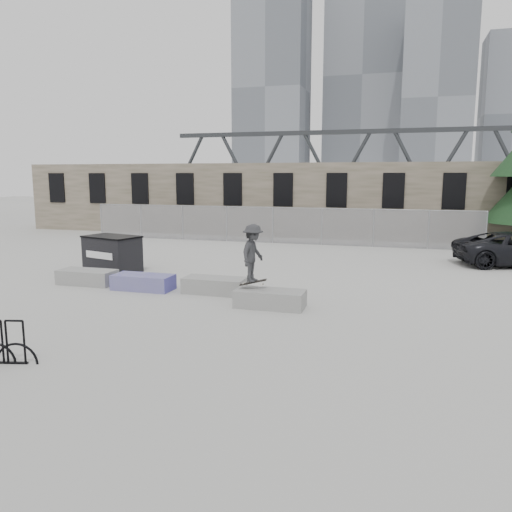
{
  "coord_description": "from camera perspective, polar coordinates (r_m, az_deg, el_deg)",
  "views": [
    {
      "loc": [
        6.88,
        -14.44,
        3.77
      ],
      "look_at": [
        2.62,
        0.16,
        1.3
      ],
      "focal_mm": 35.0,
      "sensor_mm": 36.0,
      "label": 1
    }
  ],
  "objects": [
    {
      "name": "skyline_towers",
      "position": [
        109.87,
        12.57,
        17.94
      ],
      "size": [
        58.0,
        28.0,
        48.0
      ],
      "color": "slate",
      "rests_on": "ground"
    },
    {
      "name": "skateboarder",
      "position": [
        14.37,
        -0.35,
        0.34
      ],
      "size": [
        0.81,
        1.16,
        1.81
      ],
      "rotation": [
        0.0,
        0.0,
        1.42
      ],
      "color": "#2D2D30",
      "rests_on": "ground"
    },
    {
      "name": "truss_bridge",
      "position": [
        69.52,
        19.08,
        9.03
      ],
      "size": [
        70.0,
        3.0,
        9.8
      ],
      "color": "#2D3033",
      "rests_on": "ground"
    },
    {
      "name": "planter_far_left",
      "position": [
        18.41,
        -18.73,
        -2.22
      ],
      "size": [
        2.0,
        0.9,
        0.5
      ],
      "color": "gray",
      "rests_on": "ground"
    },
    {
      "name": "planter_center_left",
      "position": [
        17.03,
        -12.76,
        -2.86
      ],
      "size": [
        2.0,
        0.9,
        0.5
      ],
      "color": "#39349D",
      "rests_on": "ground"
    },
    {
      "name": "planter_center_right",
      "position": [
        16.19,
        -4.76,
        -3.28
      ],
      "size": [
        2.0,
        0.9,
        0.5
      ],
      "color": "gray",
      "rests_on": "ground"
    },
    {
      "name": "ground",
      "position": [
        16.44,
        -9.0,
        -4.15
      ],
      "size": [
        120.0,
        120.0,
        0.0
      ],
      "primitive_type": "plane",
      "color": "#B7B7B2",
      "rests_on": "ground"
    },
    {
      "name": "dumpster",
      "position": [
        20.45,
        -16.1,
        0.28
      ],
      "size": [
        2.44,
        1.87,
        1.42
      ],
      "rotation": [
        0.0,
        0.0,
        -0.29
      ],
      "color": "black",
      "rests_on": "ground"
    },
    {
      "name": "chainlink_fence",
      "position": [
        27.94,
        1.92,
        3.61
      ],
      "size": [
        22.06,
        0.06,
        2.02
      ],
      "color": "gray",
      "rests_on": "ground"
    },
    {
      "name": "stone_wall",
      "position": [
        31.48,
        3.64,
        6.45
      ],
      "size": [
        36.0,
        2.58,
        4.5
      ],
      "color": "#685F4D",
      "rests_on": "ground"
    },
    {
      "name": "planter_offset",
      "position": [
        14.43,
        1.62,
        -4.81
      ],
      "size": [
        2.0,
        0.9,
        0.5
      ],
      "color": "gray",
      "rests_on": "ground"
    }
  ]
}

